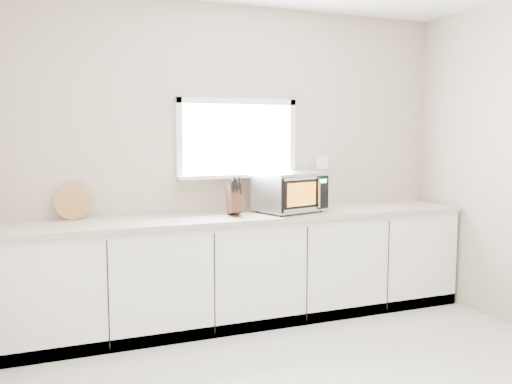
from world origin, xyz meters
TOP-DOWN VIEW (x-y plane):
  - back_wall at (0.00, 2.00)m, footprint 4.00×0.17m
  - cabinets at (0.00, 1.70)m, footprint 3.92×0.60m
  - countertop at (0.00, 1.69)m, footprint 3.92×0.64m
  - microwave at (0.37, 1.69)m, footprint 0.63×0.55m
  - knife_block at (-0.14, 1.67)m, footprint 0.12×0.23m
  - cutting_board at (-1.39, 1.94)m, footprint 0.29×0.07m
  - coffee_grinder at (0.62, 1.83)m, footprint 0.12×0.12m

SIDE VIEW (x-z plane):
  - cabinets at x=0.00m, z-range 0.00..0.88m
  - countertop at x=0.00m, z-range 0.88..0.92m
  - coffee_grinder at x=0.62m, z-range 0.92..1.11m
  - knife_block at x=-0.14m, z-range 0.90..1.22m
  - cutting_board at x=-1.39m, z-range 0.92..1.20m
  - microwave at x=0.37m, z-range 0.93..1.27m
  - back_wall at x=0.00m, z-range 0.01..2.71m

